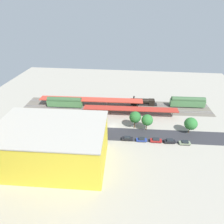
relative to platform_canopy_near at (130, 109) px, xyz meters
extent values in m
plane|color=#9E998C|center=(7.83, 10.55, -3.94)|extent=(165.35, 165.35, 0.00)
cube|color=#665E54|center=(7.83, -8.65, -3.94)|extent=(103.77, 18.19, 0.01)
cube|color=#2D2D33|center=(7.83, 16.08, -3.94)|extent=(103.58, 12.31, 0.01)
cube|color=#9E9EA8|center=(7.83, -12.81, -3.76)|extent=(103.29, 3.44, 0.12)
cube|color=#9E9EA8|center=(7.83, -11.37, -3.76)|extent=(103.29, 3.44, 0.12)
cube|color=#9E9EA8|center=(7.83, -5.93, -3.76)|extent=(103.29, 3.44, 0.12)
cube|color=#9E9EA8|center=(7.83, -4.49, -3.76)|extent=(103.29, 3.44, 0.12)
cube|color=#A82D23|center=(0.00, 0.00, 0.03)|extent=(47.67, 5.99, 0.34)
cylinder|color=slate|center=(-21.39, -0.69, -2.04)|extent=(0.30, 0.30, 3.80)
cylinder|color=slate|center=(0.00, 0.00, -2.04)|extent=(0.30, 0.30, 3.80)
cylinder|color=slate|center=(21.39, 0.69, -2.04)|extent=(0.30, 0.30, 3.80)
cube|color=#C63D2D|center=(21.86, -7.38, 0.28)|extent=(57.01, 6.71, 0.49)
cylinder|color=slate|center=(-3.72, -8.20, -1.95)|extent=(0.30, 0.30, 3.98)
cylinder|color=slate|center=(13.34, -7.66, -1.95)|extent=(0.30, 0.30, 3.98)
cylinder|color=slate|center=(30.39, -7.11, -1.95)|extent=(0.30, 0.30, 3.98)
cylinder|color=slate|center=(47.45, -6.56, -1.95)|extent=(0.30, 0.30, 3.98)
cube|color=black|center=(-7.60, -12.09, -3.44)|extent=(14.71, 3.01, 1.00)
cylinder|color=black|center=(-6.09, -12.04, -1.53)|extent=(11.70, 3.20, 2.83)
cube|color=black|center=(-11.89, -12.23, -2.24)|extent=(3.12, 3.12, 3.41)
cylinder|color=black|center=(-1.79, -11.90, 0.59)|extent=(0.70, 0.70, 1.40)
cube|color=black|center=(-31.33, -12.09, -3.64)|extent=(16.82, 2.89, 0.60)
cube|color=#4C7F4C|center=(-31.33, -12.09, -1.45)|extent=(18.69, 3.54, 3.78)
cylinder|color=#355935|center=(-31.33, -12.09, 0.69)|extent=(17.95, 3.52, 2.95)
cube|color=black|center=(36.19, -5.21, -3.64)|extent=(17.54, 3.06, 0.60)
cube|color=#4C7F4C|center=(36.19, -5.21, -1.58)|extent=(19.50, 3.74, 3.52)
cylinder|color=#355935|center=(36.19, -5.21, 0.43)|extent=(18.73, 3.72, 3.12)
cube|color=black|center=(-22.66, 19.78, -3.79)|extent=(3.91, 1.89, 0.30)
cube|color=gray|center=(-22.66, 19.78, -3.29)|extent=(4.65, 1.99, 0.71)
cube|color=#1E2328|center=(-22.66, 19.78, -2.65)|extent=(2.63, 1.69, 0.57)
cube|color=black|center=(-16.63, 19.46, -3.79)|extent=(3.94, 2.01, 0.30)
cube|color=black|center=(-16.63, 19.46, -3.26)|extent=(4.67, 2.14, 0.76)
cube|color=#1E2328|center=(-16.63, 19.46, -2.54)|extent=(2.66, 1.77, 0.69)
cube|color=black|center=(-11.02, 19.55, -3.79)|extent=(3.97, 1.72, 0.30)
cube|color=maroon|center=(-11.02, 19.55, -3.21)|extent=(4.73, 1.80, 0.87)
cube|color=#1E2328|center=(-11.02, 19.55, -2.46)|extent=(2.66, 1.56, 0.62)
cube|color=black|center=(-5.09, 19.64, -3.79)|extent=(3.79, 1.83, 0.30)
cube|color=navy|center=(-5.09, 19.64, -3.29)|extent=(4.51, 1.93, 0.70)
cube|color=#1E2328|center=(-5.09, 19.64, -2.63)|extent=(2.55, 1.63, 0.63)
cube|color=black|center=(0.89, 19.51, -3.79)|extent=(3.95, 1.77, 0.30)
cube|color=black|center=(0.89, 19.51, -3.24)|extent=(4.70, 1.87, 0.80)
cube|color=#1E2328|center=(0.89, 19.51, -2.58)|extent=(2.65, 1.59, 0.52)
cube|color=yellow|center=(26.01, 34.32, 3.88)|extent=(35.83, 22.38, 15.65)
cube|color=#ADA89E|center=(26.01, 34.32, 11.90)|extent=(36.45, 23.00, 0.40)
cube|color=black|center=(41.30, 19.06, -3.69)|extent=(8.53, 2.58, 0.50)
cube|color=white|center=(40.19, 19.00, -1.94)|extent=(6.32, 2.70, 3.01)
cube|color=#334C8C|center=(44.40, 19.22, -2.22)|extent=(2.35, 2.50, 2.45)
cylinder|color=brown|center=(-26.28, 11.68, -2.47)|extent=(0.39, 0.39, 2.95)
sphere|color=#2D7233|center=(-26.28, 11.68, 0.93)|extent=(5.49, 5.49, 5.49)
cylinder|color=brown|center=(20.59, 10.62, -2.50)|extent=(0.59, 0.59, 2.89)
sphere|color=#28662D|center=(20.59, 10.62, 0.36)|extent=(4.03, 4.03, 4.03)
cylinder|color=brown|center=(-7.52, 11.44, -2.18)|extent=(0.42, 0.42, 3.53)
sphere|color=#2D7233|center=(-7.52, 11.44, 1.38)|extent=(5.11, 5.11, 5.11)
cylinder|color=brown|center=(38.60, 10.20, -2.25)|extent=(0.38, 0.38, 3.39)
sphere|color=#2D7233|center=(38.60, 10.20, 0.92)|extent=(4.22, 4.22, 4.22)
cylinder|color=brown|center=(-2.18, 10.29, -1.98)|extent=(0.54, 0.54, 3.93)
sphere|color=#28662D|center=(-2.18, 10.29, 1.83)|extent=(5.27, 5.27, 5.27)
cylinder|color=brown|center=(31.65, 12.06, -2.41)|extent=(0.47, 0.47, 3.06)
sphere|color=#2D7233|center=(31.65, 12.06, 0.93)|extent=(5.16, 5.16, 5.16)
cylinder|color=#333333|center=(13.12, 21.00, -1.37)|extent=(0.16, 0.16, 5.15)
cube|color=black|center=(13.12, 21.00, 1.66)|extent=(0.36, 0.36, 0.90)
sphere|color=red|center=(13.34, 21.00, 1.96)|extent=(0.20, 0.20, 0.20)
camera|label=1|loc=(1.45, 77.21, 45.41)|focal=28.23mm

